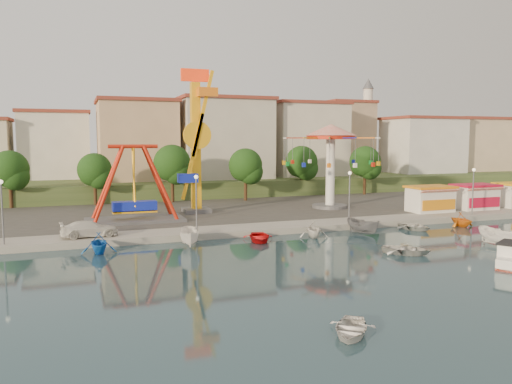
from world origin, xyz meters
name	(u,v)px	position (x,y,z in m)	size (l,w,h in m)	color
ground	(344,264)	(0.00, 0.00, 0.00)	(200.00, 200.00, 0.00)	#15313C
quay_deck	(179,186)	(0.00, 62.00, 0.30)	(200.00, 100.00, 0.60)	#9E998E
asphalt_pad	(227,206)	(0.00, 30.00, 0.60)	(90.00, 28.00, 0.01)	#4C4944
hill_terrace	(174,178)	(0.00, 67.00, 1.50)	(200.00, 60.00, 3.00)	#384C26
pirate_ship_ride	(134,185)	(-12.67, 21.25, 4.39)	(10.00, 5.00, 8.00)	#59595E
kamikaze_tower	(197,144)	(-5.02, 25.05, 8.60)	(3.90, 3.10, 16.50)	#59595E
wave_swinger	(331,147)	(11.46, 23.55, 8.20)	(11.60, 11.60, 10.40)	#59595E
booth_left	(430,199)	(20.98, 16.49, 2.16)	(5.40, 3.78, 3.08)	white
booth_mid	(475,196)	(27.69, 16.49, 2.16)	(5.40, 3.78, 3.08)	white
lamp_post_0	(2,214)	(-24.00, 13.00, 3.10)	(0.14, 0.14, 5.00)	#59595E
lamp_post_1	(196,205)	(-8.00, 13.00, 3.10)	(0.14, 0.14, 5.00)	#59595E
lamp_post_2	(349,198)	(8.00, 13.00, 3.10)	(0.14, 0.14, 5.00)	#59595E
lamp_post_3	(473,193)	(24.00, 13.00, 3.10)	(0.14, 0.14, 5.00)	#59595E
tree_0	(10,169)	(-26.00, 36.98, 5.47)	(4.60, 4.60, 7.19)	#382314
tree_1	(95,170)	(-16.00, 36.24, 5.20)	(4.35, 4.35, 6.80)	#382314
tree_2	(172,163)	(-6.00, 35.81, 5.92)	(5.02, 5.02, 7.85)	#382314
tree_3	(246,165)	(4.00, 34.36, 5.55)	(4.68, 4.68, 7.32)	#382314
tree_4	(302,162)	(14.00, 37.35, 5.75)	(4.86, 4.86, 7.60)	#382314
tree_5	(365,162)	(24.00, 35.54, 5.71)	(4.83, 4.83, 7.54)	#382314
building_1	(54,151)	(-21.33, 51.38, 7.32)	(12.33, 9.01, 8.63)	silver
building_2	(140,143)	(-8.19, 51.96, 8.62)	(11.95, 9.28, 11.23)	tan
building_3	(227,149)	(5.60, 48.80, 7.60)	(12.59, 10.50, 9.20)	beige
building_4	(292,148)	(19.07, 52.20, 7.62)	(10.75, 9.23, 9.24)	beige
building_5	(361,142)	(32.37, 50.33, 8.61)	(12.77, 10.96, 11.21)	tan
building_6	(418,139)	(44.15, 48.77, 9.18)	(8.23, 8.98, 12.36)	silver
building_7	(450,148)	(56.03, 53.70, 7.38)	(11.59, 10.93, 8.76)	beige
minaret	(367,122)	(36.00, 54.00, 12.55)	(2.80, 2.80, 18.00)	silver
rowboat_a	(406,249)	(6.21, 1.08, 0.39)	(2.69, 3.77, 0.78)	silver
rowboat_b	(351,329)	(-6.57, -11.94, 0.32)	(2.22, 3.11, 0.65)	white
skiff	(499,236)	(15.81, 1.22, 0.79)	(1.55, 4.11, 1.59)	white
van	(89,229)	(-17.36, 14.00, 1.30)	(1.97, 4.86, 1.41)	silver
moored_boat_1	(99,243)	(-16.77, 9.80, 0.84)	(2.76, 3.20, 1.68)	blue
moored_boat_2	(190,237)	(-9.37, 9.80, 0.81)	(1.58, 4.19, 1.62)	white
moored_boat_3	(259,237)	(-3.05, 9.80, 0.39)	(2.71, 3.80, 0.79)	red
moored_boat_4	(313,229)	(2.34, 9.80, 0.80)	(2.63, 3.05, 1.60)	silver
moored_boat_5	(363,226)	(7.69, 9.80, 0.76)	(1.47, 3.92, 1.51)	slate
moored_boat_6	(415,226)	(13.72, 9.80, 0.36)	(2.51, 3.51, 0.73)	silver
moored_boat_7	(461,219)	(19.58, 9.80, 0.76)	(2.49, 2.89, 1.52)	orange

